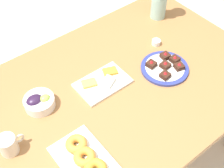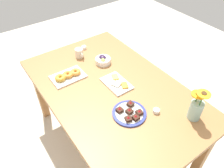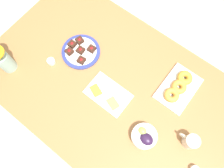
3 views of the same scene
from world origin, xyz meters
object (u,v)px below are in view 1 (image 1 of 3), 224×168
at_px(coffee_mug, 9,145).
at_px(grape_bowl, 39,102).
at_px(dessert_plate, 165,67).
at_px(dining_table, 112,100).
at_px(cheese_platter, 103,82).
at_px(flower_vase, 159,4).
at_px(croissant_platter, 85,158).
at_px(jam_cup_honey, 156,42).

relative_size(coffee_mug, grape_bowl, 0.79).
relative_size(grape_bowl, dessert_plate, 0.58).
bearing_deg(dining_table, dessert_plate, -11.32).
distance_m(cheese_platter, flower_vase, 0.65).
relative_size(coffee_mug, croissant_platter, 0.40).
bearing_deg(coffee_mug, flower_vase, 14.66).
height_order(dining_table, grape_bowl, grape_bowl).
bearing_deg(coffee_mug, croissant_platter, -46.70).
height_order(cheese_platter, croissant_platter, croissant_platter).
bearing_deg(dessert_plate, jam_cup_honey, 59.89).
xyz_separation_m(cheese_platter, croissant_platter, (-0.31, -0.29, 0.01)).
xyz_separation_m(cheese_platter, flower_vase, (0.60, 0.23, 0.08)).
bearing_deg(jam_cup_honey, croissant_platter, -154.65).
distance_m(cheese_platter, jam_cup_honey, 0.42).
relative_size(croissant_platter, jam_cup_honey, 5.83).
distance_m(jam_cup_honey, dessert_plate, 0.20).
bearing_deg(cheese_platter, flower_vase, 21.16).
height_order(croissant_platter, jam_cup_honey, croissant_platter).
distance_m(grape_bowl, croissant_platter, 0.36).
distance_m(grape_bowl, cheese_platter, 0.32).
distance_m(croissant_platter, flower_vase, 1.05).
distance_m(croissant_platter, jam_cup_honey, 0.80).
bearing_deg(croissant_platter, grape_bowl, 90.58).
bearing_deg(dining_table, cheese_platter, 101.98).
bearing_deg(croissant_platter, dining_table, 35.85).
height_order(cheese_platter, jam_cup_honey, cheese_platter).
distance_m(grape_bowl, flower_vase, 0.93).
bearing_deg(dessert_plate, dining_table, 168.68).
relative_size(cheese_platter, jam_cup_honey, 5.42).
distance_m(grape_bowl, jam_cup_honey, 0.73).
height_order(cheese_platter, flower_vase, flower_vase).
xyz_separation_m(grape_bowl, cheese_platter, (0.31, -0.07, -0.02)).
relative_size(coffee_mug, cheese_platter, 0.43).
bearing_deg(dessert_plate, coffee_mug, 176.18).
distance_m(dining_table, grape_bowl, 0.37).
xyz_separation_m(coffee_mug, jam_cup_honey, (0.94, 0.11, -0.03)).
relative_size(dining_table, coffee_mug, 14.27).
xyz_separation_m(croissant_platter, dessert_plate, (0.62, 0.17, -0.01)).
relative_size(cheese_platter, croissant_platter, 0.93).
xyz_separation_m(coffee_mug, cheese_platter, (0.53, 0.06, -0.03)).
height_order(croissant_platter, flower_vase, flower_vase).
bearing_deg(dessert_plate, cheese_platter, 159.27).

